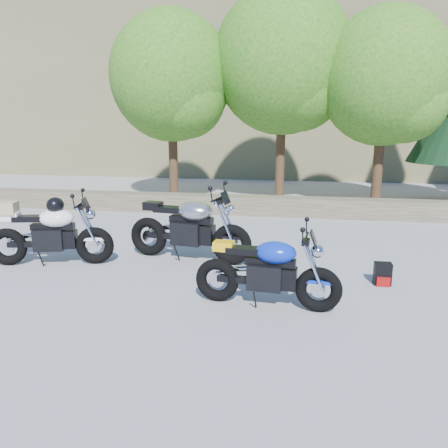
{
  "coord_description": "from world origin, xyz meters",
  "views": [
    {
      "loc": [
        1.44,
        -6.05,
        2.4
      ],
      "look_at": [
        0.2,
        1.0,
        0.75
      ],
      "focal_mm": 35.0,
      "sensor_mm": 36.0,
      "label": 1
    }
  ],
  "objects": [
    {
      "name": "ground",
      "position": [
        0.0,
        0.0,
        0.0
      ],
      "size": [
        90.0,
        90.0,
        0.0
      ],
      "primitive_type": "plane",
      "color": "gray",
      "rests_on": "ground"
    },
    {
      "name": "stone_wall",
      "position": [
        0.0,
        5.5,
        0.25
      ],
      "size": [
        22.0,
        0.55,
        0.5
      ],
      "primitive_type": "cube",
      "color": "#4D4533",
      "rests_on": "ground"
    },
    {
      "name": "hillside",
      "position": [
        3.0,
        28.0,
        7.5
      ],
      "size": [
        80.0,
        30.0,
        15.0
      ],
      "primitive_type": "cube",
      "color": "brown",
      "rests_on": "ground"
    },
    {
      "name": "tree_decid_left",
      "position": [
        -2.39,
        7.14,
        3.63
      ],
      "size": [
        3.67,
        3.67,
        5.62
      ],
      "color": "#382314",
      "rests_on": "ground"
    },
    {
      "name": "tree_decid_mid",
      "position": [
        0.91,
        7.54,
        4.04
      ],
      "size": [
        4.08,
        4.08,
        6.24
      ],
      "color": "#382314",
      "rests_on": "ground"
    },
    {
      "name": "tree_decid_right",
      "position": [
        3.71,
        6.94,
        3.5
      ],
      "size": [
        3.54,
        3.54,
        5.41
      ],
      "color": "#382314",
      "rests_on": "ground"
    },
    {
      "name": "silver_bike",
      "position": [
        -0.47,
        1.27,
        0.57
      ],
      "size": [
        2.34,
        0.76,
        1.18
      ],
      "rotation": [
        0.0,
        0.0,
        -0.17
      ],
      "color": "black",
      "rests_on": "ground"
    },
    {
      "name": "white_bike",
      "position": [
        -2.78,
        0.6,
        0.58
      ],
      "size": [
        2.12,
        0.78,
        1.19
      ],
      "rotation": [
        0.0,
        0.0,
        0.23
      ],
      "color": "black",
      "rests_on": "ground"
    },
    {
      "name": "blue_bike",
      "position": [
        1.06,
        -0.55,
        0.48
      ],
      "size": [
        1.98,
        0.63,
        0.99
      ],
      "rotation": [
        0.0,
        0.0,
        -0.09
      ],
      "color": "black",
      "rests_on": "ground"
    },
    {
      "name": "backpack",
      "position": [
        2.73,
        0.57,
        0.16
      ],
      "size": [
        0.25,
        0.22,
        0.34
      ],
      "rotation": [
        0.0,
        0.0,
        0.01
      ],
      "color": "black",
      "rests_on": "ground"
    }
  ]
}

